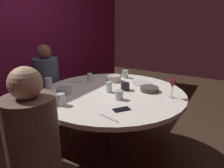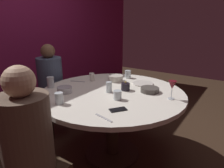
# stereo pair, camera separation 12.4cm
# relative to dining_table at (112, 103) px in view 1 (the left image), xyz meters

# --- Properties ---
(ground_plane) EXTENTS (8.00, 8.00, 0.00)m
(ground_plane) POSITION_rel_dining_table_xyz_m (0.00, 0.00, -0.62)
(ground_plane) COLOR #382619
(back_wall) EXTENTS (6.00, 0.10, 2.60)m
(back_wall) POSITION_rel_dining_table_xyz_m (0.00, 1.76, 0.68)
(back_wall) COLOR maroon
(back_wall) RESTS_ON ground
(dining_table) EXTENTS (1.49, 1.49, 0.75)m
(dining_table) POSITION_rel_dining_table_xyz_m (0.00, 0.00, 0.00)
(dining_table) COLOR silver
(dining_table) RESTS_ON ground
(seated_diner_left) EXTENTS (0.40, 0.40, 1.20)m
(seated_diner_left) POSITION_rel_dining_table_xyz_m (-0.99, 0.00, 0.12)
(seated_diner_left) COLOR #3F2D1E
(seated_diner_left) RESTS_ON ground
(seated_diner_back) EXTENTS (0.40, 0.40, 1.18)m
(seated_diner_back) POSITION_rel_dining_table_xyz_m (0.00, 0.97, 0.11)
(seated_diner_back) COLOR #3F2D1E
(seated_diner_back) RESTS_ON ground
(candle_holder) EXTENTS (0.09, 0.09, 0.10)m
(candle_holder) POSITION_rel_dining_table_xyz_m (0.11, -0.09, 0.17)
(candle_holder) COLOR black
(candle_holder) RESTS_ON dining_table
(wine_glass) EXTENTS (0.08, 0.08, 0.18)m
(wine_glass) POSITION_rel_dining_table_xyz_m (0.14, -0.57, 0.26)
(wine_glass) COLOR silver
(wine_glass) RESTS_ON dining_table
(dinner_plate) EXTENTS (0.24, 0.24, 0.01)m
(dinner_plate) POSITION_rel_dining_table_xyz_m (0.41, -0.15, 0.14)
(dinner_plate) COLOR silver
(dinner_plate) RESTS_ON dining_table
(cell_phone) EXTENTS (0.15, 0.14, 0.01)m
(cell_phone) POSITION_rel_dining_table_xyz_m (-0.35, -0.30, 0.14)
(cell_phone) COLOR black
(cell_phone) RESTS_ON dining_table
(bowl_serving_large) EXTENTS (0.15, 0.15, 0.06)m
(bowl_serving_large) POSITION_rel_dining_table_xyz_m (-0.30, 0.38, 0.16)
(bowl_serving_large) COLOR #B7B7BC
(bowl_serving_large) RESTS_ON dining_table
(bowl_salad_center) EXTENTS (0.19, 0.19, 0.05)m
(bowl_salad_center) POSITION_rel_dining_table_xyz_m (0.20, -0.33, 0.16)
(bowl_salad_center) COLOR #4C4742
(bowl_salad_center) RESTS_ON dining_table
(bowl_small_white) EXTENTS (0.17, 0.17, 0.07)m
(bowl_small_white) POSITION_rel_dining_table_xyz_m (0.34, 0.18, 0.17)
(bowl_small_white) COLOR beige
(bowl_small_white) RESTS_ON dining_table
(cup_near_candle) EXTENTS (0.08, 0.08, 0.09)m
(cup_near_candle) POSITION_rel_dining_table_xyz_m (-0.16, -0.17, 0.18)
(cup_near_candle) COLOR silver
(cup_near_candle) RESTS_ON dining_table
(cup_by_left_diner) EXTENTS (0.07, 0.07, 0.10)m
(cup_by_left_diner) POSITION_rel_dining_table_xyz_m (-0.53, 0.20, 0.19)
(cup_by_left_diner) COLOR silver
(cup_by_left_diner) RESTS_ON dining_table
(cup_by_right_diner) EXTENTS (0.07, 0.07, 0.12)m
(cup_by_right_diner) POSITION_rel_dining_table_xyz_m (-0.27, 0.62, 0.19)
(cup_by_right_diner) COLOR silver
(cup_by_right_diner) RESTS_ON dining_table
(cup_center_front) EXTENTS (0.08, 0.08, 0.10)m
(cup_center_front) POSITION_rel_dining_table_xyz_m (0.54, 0.13, 0.18)
(cup_center_front) COLOR silver
(cup_center_front) RESTS_ON dining_table
(cup_far_edge) EXTENTS (0.06, 0.06, 0.10)m
(cup_far_edge) POSITION_rel_dining_table_xyz_m (0.18, 0.42, 0.18)
(cup_far_edge) COLOR silver
(cup_far_edge) RESTS_ON dining_table
(cup_beside_wine) EXTENTS (0.06, 0.06, 0.11)m
(cup_beside_wine) POSITION_rel_dining_table_xyz_m (-0.04, 0.01, 0.19)
(cup_beside_wine) COLOR silver
(cup_beside_wine) RESTS_ON dining_table
(fork_near_plate) EXTENTS (0.06, 0.18, 0.01)m
(fork_near_plate) POSITION_rel_dining_table_xyz_m (-0.53, -0.29, 0.14)
(fork_near_plate) COLOR #B7B7BC
(fork_near_plate) RESTS_ON dining_table
(knife_near_plate) EXTENTS (0.08, 0.17, 0.01)m
(knife_near_plate) POSITION_rel_dining_table_xyz_m (0.06, 0.54, 0.14)
(knife_near_plate) COLOR #B7B7BC
(knife_near_plate) RESTS_ON dining_table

